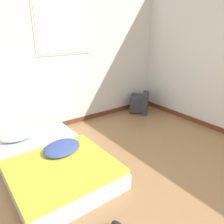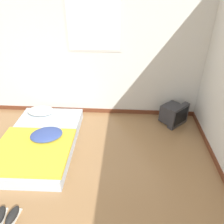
# 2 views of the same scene
# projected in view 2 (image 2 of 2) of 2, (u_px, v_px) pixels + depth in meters

# --- Properties ---
(wall_back) EXTENTS (7.47, 0.08, 2.60)m
(wall_back) POSITION_uv_depth(u_px,v_px,m) (70.00, 52.00, 4.14)
(wall_back) COLOR silver
(wall_back) RESTS_ON ground_plane
(mattress_bed) EXTENTS (1.22, 1.92, 0.34)m
(mattress_bed) POSITION_uv_depth(u_px,v_px,m) (40.00, 140.00, 3.74)
(mattress_bed) COLOR silver
(mattress_bed) RESTS_ON ground_plane
(crt_tv) EXTENTS (0.58, 0.57, 0.43)m
(crt_tv) POSITION_uv_depth(u_px,v_px,m) (174.00, 114.00, 4.32)
(crt_tv) COLOR #333338
(crt_tv) RESTS_ON ground_plane
(sneaker_pair) EXTENTS (0.29, 0.28, 0.10)m
(sneaker_pair) POSITION_uv_depth(u_px,v_px,m) (6.00, 216.00, 2.64)
(sneaker_pair) COLOR silver
(sneaker_pair) RESTS_ON ground_plane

